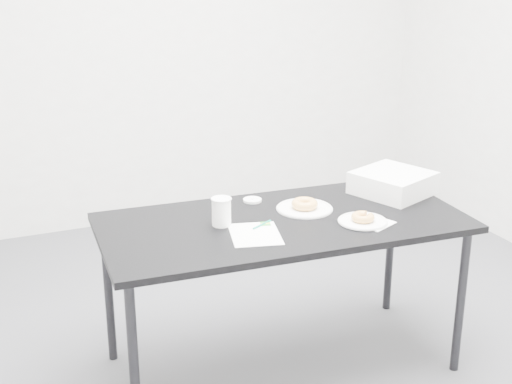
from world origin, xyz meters
name	(u,v)px	position (x,y,z in m)	size (l,w,h in m)	color
floor	(279,349)	(0.00, 0.00, 0.00)	(4.00, 4.00, 0.00)	#4A4B4F
wall_back	(157,30)	(0.00, 2.00, 1.35)	(4.00, 0.02, 2.70)	silver
table	(283,231)	(-0.04, -0.12, 0.68)	(1.66, 0.85, 0.74)	black
scorecard	(255,234)	(-0.23, -0.22, 0.74)	(0.20, 0.26, 0.00)	white
logo_patch	(265,224)	(-0.14, -0.14, 0.74)	(0.04, 0.04, 0.00)	green
pen	(262,225)	(-0.16, -0.15, 0.74)	(0.01, 0.01, 0.12)	#0C856E
napkin	(373,223)	(0.30, -0.31, 0.74)	(0.15, 0.15, 0.00)	white
plate_near	(363,221)	(0.26, -0.28, 0.74)	(0.22, 0.22, 0.01)	white
donut_near	(363,217)	(0.26, -0.28, 0.76)	(0.10, 0.10, 0.03)	gold
plate_far	(304,209)	(0.10, -0.04, 0.74)	(0.26, 0.26, 0.01)	white
donut_far	(305,204)	(0.10, -0.04, 0.77)	(0.12, 0.12, 0.04)	gold
coffee_cup	(221,212)	(-0.32, -0.07, 0.80)	(0.08, 0.08, 0.13)	white
cup_lid	(252,200)	(-0.08, 0.16, 0.74)	(0.09, 0.09, 0.01)	white
bakery_box	(393,183)	(0.60, 0.00, 0.79)	(0.32, 0.32, 0.11)	white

